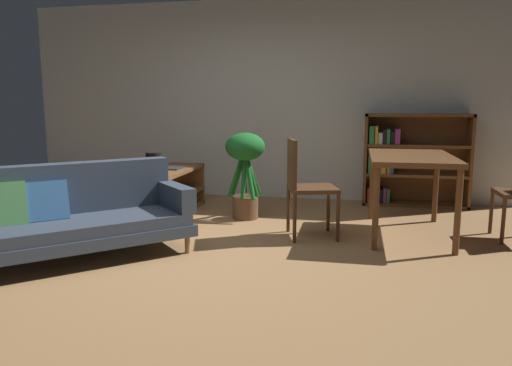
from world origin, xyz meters
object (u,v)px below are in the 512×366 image
object	(u,v)px
potted_floor_plant	(245,164)
dining_chair_near	(305,182)
desk_speaker	(154,164)
media_console	(168,193)
dining_table	(411,164)
fabric_couch	(70,214)
open_laptop	(168,167)
bookshelf	(408,160)

from	to	relation	value
potted_floor_plant	dining_chair_near	world-z (taller)	potted_floor_plant
potted_floor_plant	desk_speaker	bearing A→B (deg)	-158.36
media_console	potted_floor_plant	size ratio (longest dim) A/B	1.42
dining_table	dining_chair_near	world-z (taller)	dining_chair_near
fabric_couch	media_console	xyz separation A→B (m)	(0.17, 1.74, -0.13)
media_console	desk_speaker	world-z (taller)	desk_speaker
fabric_couch	dining_table	distance (m)	3.21
open_laptop	dining_chair_near	bearing A→B (deg)	-24.67
potted_floor_plant	dining_table	size ratio (longest dim) A/B	0.74
open_laptop	potted_floor_plant	bearing A→B (deg)	-8.64
open_laptop	fabric_couch	bearing A→B (deg)	-94.12
potted_floor_plant	bookshelf	bearing A→B (deg)	32.15
desk_speaker	dining_table	size ratio (longest dim) A/B	0.19
fabric_couch	potted_floor_plant	xyz separation A→B (m)	(1.13, 1.71, 0.25)
desk_speaker	dining_chair_near	bearing A→B (deg)	-9.19
potted_floor_plant	fabric_couch	bearing A→B (deg)	-123.38
fabric_couch	dining_chair_near	distance (m)	2.16
desk_speaker	media_console	bearing A→B (deg)	91.61
fabric_couch	potted_floor_plant	world-z (taller)	potted_floor_plant
dining_chair_near	bookshelf	world-z (taller)	bookshelf
dining_table	fabric_couch	bearing A→B (deg)	-154.70
fabric_couch	bookshelf	bearing A→B (deg)	43.87
media_console	desk_speaker	distance (m)	0.57
dining_table	dining_chair_near	distance (m)	1.07
media_console	open_laptop	distance (m)	0.32
desk_speaker	dining_table	xyz separation A→B (m)	(2.70, 0.03, 0.06)
desk_speaker	fabric_couch	bearing A→B (deg)	-97.85
media_console	bookshelf	distance (m)	3.09
media_console	desk_speaker	bearing A→B (deg)	-88.39
media_console	fabric_couch	bearing A→B (deg)	-95.69
open_laptop	desk_speaker	xyz separation A→B (m)	(0.05, -0.53, 0.10)
fabric_couch	dining_chair_near	world-z (taller)	dining_chair_near
potted_floor_plant	dining_table	xyz separation A→B (m)	(1.76, -0.35, 0.08)
desk_speaker	open_laptop	bearing A→B (deg)	95.46
potted_floor_plant	dining_chair_near	size ratio (longest dim) A/B	1.02
potted_floor_plant	open_laptop	bearing A→B (deg)	171.36
potted_floor_plant	bookshelf	world-z (taller)	bookshelf
media_console	dining_table	xyz separation A→B (m)	(2.72, -0.37, 0.46)
desk_speaker	bookshelf	world-z (taller)	bookshelf
media_console	dining_table	world-z (taller)	dining_table
potted_floor_plant	dining_table	distance (m)	1.80
dining_table	potted_floor_plant	bearing A→B (deg)	168.84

